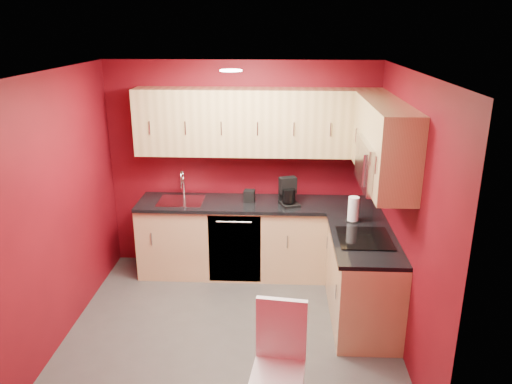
# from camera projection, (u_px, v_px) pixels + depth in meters

# --- Properties ---
(floor) EXTENTS (3.20, 3.20, 0.00)m
(floor) POSITION_uv_depth(u_px,v_px,m) (232.00, 328.00, 4.98)
(floor) COLOR #4A4845
(floor) RESTS_ON ground
(ceiling) EXTENTS (3.20, 3.20, 0.00)m
(ceiling) POSITION_uv_depth(u_px,v_px,m) (227.00, 72.00, 4.18)
(ceiling) COLOR white
(ceiling) RESTS_ON wall_back
(wall_back) EXTENTS (3.20, 0.00, 3.20)m
(wall_back) POSITION_uv_depth(u_px,v_px,m) (242.00, 167.00, 6.00)
(wall_back) COLOR maroon
(wall_back) RESTS_ON floor
(wall_front) EXTENTS (3.20, 0.00, 3.20)m
(wall_front) POSITION_uv_depth(u_px,v_px,m) (206.00, 295.00, 3.16)
(wall_front) COLOR maroon
(wall_front) RESTS_ON floor
(wall_left) EXTENTS (0.00, 3.00, 3.00)m
(wall_left) POSITION_uv_depth(u_px,v_px,m) (60.00, 208.00, 4.66)
(wall_left) COLOR maroon
(wall_left) RESTS_ON floor
(wall_right) EXTENTS (0.00, 3.00, 3.00)m
(wall_right) POSITION_uv_depth(u_px,v_px,m) (406.00, 214.00, 4.51)
(wall_right) COLOR maroon
(wall_right) RESTS_ON floor
(base_cabinets_back) EXTENTS (2.80, 0.60, 0.87)m
(base_cabinets_back) POSITION_uv_depth(u_px,v_px,m) (258.00, 239.00, 5.97)
(base_cabinets_back) COLOR #E7BE84
(base_cabinets_back) RESTS_ON floor
(base_cabinets_right) EXTENTS (0.60, 1.30, 0.87)m
(base_cabinets_right) POSITION_uv_depth(u_px,v_px,m) (362.00, 280.00, 5.02)
(base_cabinets_right) COLOR #E7BE84
(base_cabinets_right) RESTS_ON floor
(countertop_back) EXTENTS (2.80, 0.63, 0.04)m
(countertop_back) POSITION_uv_depth(u_px,v_px,m) (258.00, 204.00, 5.81)
(countertop_back) COLOR black
(countertop_back) RESTS_ON base_cabinets_back
(countertop_right) EXTENTS (0.63, 1.27, 0.04)m
(countertop_right) POSITION_uv_depth(u_px,v_px,m) (364.00, 239.00, 4.86)
(countertop_right) COLOR black
(countertop_right) RESTS_ON base_cabinets_right
(upper_cabinets_back) EXTENTS (2.80, 0.35, 0.75)m
(upper_cabinets_back) POSITION_uv_depth(u_px,v_px,m) (258.00, 122.00, 5.64)
(upper_cabinets_back) COLOR #D4B778
(upper_cabinets_back) RESTS_ON wall_back
(upper_cabinets_right) EXTENTS (0.35, 1.55, 0.75)m
(upper_cabinets_right) POSITION_uv_depth(u_px,v_px,m) (383.00, 134.00, 4.73)
(upper_cabinets_right) COLOR #D4B778
(upper_cabinets_right) RESTS_ON wall_right
(microwave) EXTENTS (0.42, 0.76, 0.42)m
(microwave) POSITION_uv_depth(u_px,v_px,m) (382.00, 164.00, 4.57)
(microwave) COLOR silver
(microwave) RESTS_ON upper_cabinets_right
(cooktop) EXTENTS (0.50, 0.55, 0.01)m
(cooktop) POSITION_uv_depth(u_px,v_px,m) (364.00, 238.00, 4.82)
(cooktop) COLOR black
(cooktop) RESTS_ON countertop_right
(sink) EXTENTS (0.52, 0.42, 0.35)m
(sink) POSITION_uv_depth(u_px,v_px,m) (181.00, 198.00, 5.85)
(sink) COLOR silver
(sink) RESTS_ON countertop_back
(dishwasher_front) EXTENTS (0.60, 0.02, 0.82)m
(dishwasher_front) POSITION_uv_depth(u_px,v_px,m) (235.00, 249.00, 5.71)
(dishwasher_front) COLOR black
(dishwasher_front) RESTS_ON base_cabinets_back
(downlight) EXTENTS (0.20, 0.20, 0.01)m
(downlight) POSITION_uv_depth(u_px,v_px,m) (231.00, 70.00, 4.47)
(downlight) COLOR white
(downlight) RESTS_ON ceiling
(coffee_maker) EXTENTS (0.26, 0.30, 0.32)m
(coffee_maker) POSITION_uv_depth(u_px,v_px,m) (290.00, 192.00, 5.66)
(coffee_maker) COLOR black
(coffee_maker) RESTS_ON countertop_back
(napkin_holder) EXTENTS (0.13, 0.13, 0.13)m
(napkin_holder) POSITION_uv_depth(u_px,v_px,m) (249.00, 196.00, 5.82)
(napkin_holder) COLOR black
(napkin_holder) RESTS_ON countertop_back
(paper_towel) EXTENTS (0.16, 0.16, 0.27)m
(paper_towel) POSITION_uv_depth(u_px,v_px,m) (353.00, 209.00, 5.21)
(paper_towel) COLOR white
(paper_towel) RESTS_ON countertop_right
(dining_chair) EXTENTS (0.43, 0.45, 0.95)m
(dining_chair) POSITION_uv_depth(u_px,v_px,m) (278.00, 368.00, 3.67)
(dining_chair) COLOR white
(dining_chair) RESTS_ON floor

